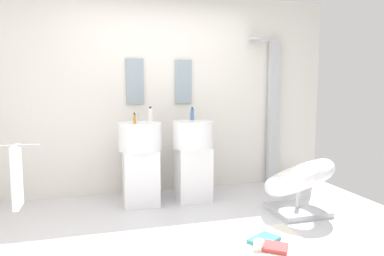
{
  "coord_description": "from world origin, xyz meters",
  "views": [
    {
      "loc": [
        -0.77,
        -2.76,
        1.33
      ],
      "look_at": [
        0.15,
        0.55,
        0.95
      ],
      "focal_mm": 31.37,
      "sensor_mm": 36.0,
      "label": 1
    }
  ],
  "objects": [
    {
      "name": "ground_plane",
      "position": [
        0.0,
        0.0,
        -0.02
      ],
      "size": [
        4.8,
        3.6,
        0.04
      ],
      "primitive_type": "cube",
      "color": "silver"
    },
    {
      "name": "area_rug",
      "position": [
        0.41,
        -0.29,
        0.01
      ],
      "size": [
        1.12,
        0.78,
        0.01
      ],
      "primitive_type": "cube",
      "color": "white",
      "rests_on": "ground_plane"
    },
    {
      "name": "lounge_chair",
      "position": [
        1.3,
        0.35,
        0.35
      ],
      "size": [
        1.1,
        1.1,
        0.65
      ],
      "color": "#B7BABF",
      "rests_on": "ground_plane"
    },
    {
      "name": "soap_bottle_amber",
      "position": [
        -0.39,
        0.99,
        1.02
      ],
      "size": [
        0.04,
        0.04,
        0.12
      ],
      "color": "#C68C38",
      "rests_on": "pedestal_sink_left"
    },
    {
      "name": "soap_bottle_white",
      "position": [
        -0.2,
        1.09,
        1.05
      ],
      "size": [
        0.05,
        0.05,
        0.18
      ],
      "color": "white",
      "rests_on": "pedestal_sink_left"
    },
    {
      "name": "pedestal_sink_right",
      "position": [
        0.32,
        1.12,
        0.53
      ],
      "size": [
        0.5,
        0.5,
        1.07
      ],
      "color": "white",
      "rests_on": "ground_plane"
    },
    {
      "name": "vanity_mirror_left",
      "position": [
        -0.32,
        1.58,
        1.45
      ],
      "size": [
        0.22,
        0.03,
        0.57
      ],
      "primitive_type": "cube",
      "color": "#8C9EA8"
    },
    {
      "name": "magazine_teal",
      "position": [
        0.6,
        -0.21,
        0.03
      ],
      "size": [
        0.32,
        0.29,
        0.03
      ],
      "primitive_type": "cube",
      "rotation": [
        0.0,
        0.0,
        0.49
      ],
      "color": "teal",
      "rests_on": "area_rug"
    },
    {
      "name": "rear_partition",
      "position": [
        0.0,
        1.65,
        1.3
      ],
      "size": [
        4.8,
        0.1,
        2.6
      ],
      "primitive_type": "cube",
      "color": "silver",
      "rests_on": "ground_plane"
    },
    {
      "name": "magazine_red",
      "position": [
        0.6,
        -0.36,
        0.03
      ],
      "size": [
        0.3,
        0.29,
        0.03
      ],
      "primitive_type": "cube",
      "rotation": [
        0.0,
        0.0,
        -0.63
      ],
      "color": "#B73838",
      "rests_on": "area_rug"
    },
    {
      "name": "coffee_mug",
      "position": [
        0.48,
        -0.34,
        0.05
      ],
      "size": [
        0.09,
        0.09,
        0.08
      ],
      "primitive_type": "cylinder",
      "color": "white",
      "rests_on": "area_rug"
    },
    {
      "name": "towel_rack",
      "position": [
        -1.45,
        0.12,
        0.63
      ],
      "size": [
        0.37,
        0.22,
        0.95
      ],
      "color": "#B7BABF",
      "rests_on": "ground_plane"
    },
    {
      "name": "shower_column",
      "position": [
        1.61,
        1.53,
        1.08
      ],
      "size": [
        0.49,
        0.24,
        2.05
      ],
      "color": "#B7BABF",
      "rests_on": "ground_plane"
    },
    {
      "name": "soap_bottle_blue",
      "position": [
        0.35,
        1.24,
        1.04
      ],
      "size": [
        0.04,
        0.04,
        0.16
      ],
      "color": "#4C72B7",
      "rests_on": "pedestal_sink_right"
    },
    {
      "name": "pedestal_sink_left",
      "position": [
        -0.32,
        1.12,
        0.53
      ],
      "size": [
        0.5,
        0.5,
        1.07
      ],
      "color": "white",
      "rests_on": "ground_plane"
    },
    {
      "name": "vanity_mirror_right",
      "position": [
        0.32,
        1.58,
        1.45
      ],
      "size": [
        0.22,
        0.03,
        0.57
      ],
      "primitive_type": "cube",
      "color": "#8C9EA8"
    }
  ]
}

